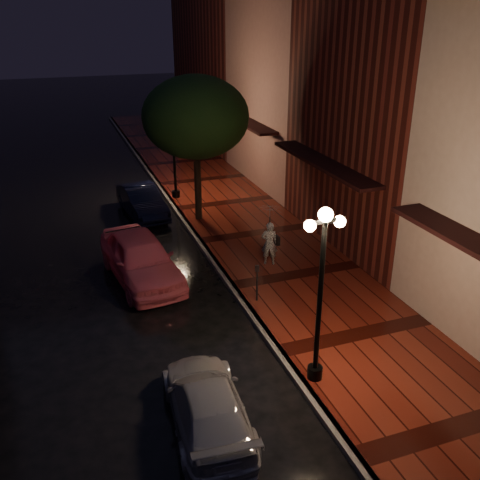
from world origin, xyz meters
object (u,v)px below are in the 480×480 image
object	(u,v)px
street_tree	(196,120)
parking_meter	(257,279)
streetlamp_far	(174,145)
silver_car	(207,405)
woman_with_umbrella	(270,226)
pink_car	(141,258)
streetlamp_near	(321,287)
navy_car	(142,201)

from	to	relation	value
street_tree	parking_meter	distance (m)	7.90
streetlamp_far	silver_car	distance (m)	14.91
woman_with_umbrella	pink_car	bearing A→B (deg)	16.80
pink_car	streetlamp_far	bearing A→B (deg)	61.03
streetlamp_far	parking_meter	size ratio (longest dim) A/B	3.69
pink_car	woman_with_umbrella	xyz separation A→B (m)	(4.28, -0.57, 0.77)
parking_meter	streetlamp_far	bearing A→B (deg)	96.24
streetlamp_far	street_tree	xyz separation A→B (m)	(0.26, -3.01, 1.64)
street_tree	woman_with_umbrella	world-z (taller)	street_tree
streetlamp_near	silver_car	size ratio (longest dim) A/B	1.12
streetlamp_far	streetlamp_near	bearing A→B (deg)	-90.00
street_tree	navy_car	world-z (taller)	street_tree
silver_car	woman_with_umbrella	world-z (taller)	woman_with_umbrella
streetlamp_near	pink_car	distance (m)	7.47
streetlamp_near	woman_with_umbrella	bearing A→B (deg)	77.39
street_tree	woman_with_umbrella	xyz separation A→B (m)	(1.10, -4.93, -2.69)
silver_car	woman_with_umbrella	bearing A→B (deg)	-117.81
navy_car	woman_with_umbrella	size ratio (longest dim) A/B	1.81
navy_car	streetlamp_far	bearing A→B (deg)	32.48
navy_car	woman_with_umbrella	bearing A→B (deg)	-69.97
pink_car	woman_with_umbrella	bearing A→B (deg)	-14.91
woman_with_umbrella	streetlamp_near	bearing A→B (deg)	101.75
street_tree	woman_with_umbrella	distance (m)	5.72
street_tree	navy_car	distance (m)	4.45
streetlamp_far	silver_car	xyz separation A→B (m)	(-2.81, -14.50, -2.04)
street_tree	woman_with_umbrella	bearing A→B (deg)	-77.45
parking_meter	street_tree	bearing A→B (deg)	94.25
street_tree	pink_car	distance (m)	6.41
pink_car	parking_meter	world-z (taller)	pink_car
streetlamp_near	navy_car	size ratio (longest dim) A/B	1.12
silver_car	streetlamp_far	bearing A→B (deg)	-96.38
street_tree	pink_car	xyz separation A→B (m)	(-3.18, -4.36, -3.46)
woman_with_umbrella	parking_meter	world-z (taller)	woman_with_umbrella
streetlamp_far	parking_meter	distance (m)	10.29
woman_with_umbrella	parking_meter	size ratio (longest dim) A/B	1.82
silver_car	parking_meter	world-z (taller)	parking_meter
streetlamp_near	streetlamp_far	bearing A→B (deg)	90.00
streetlamp_far	parking_meter	xyz separation A→B (m)	(0.04, -10.14, -1.74)
navy_car	parking_meter	bearing A→B (deg)	-83.96
streetlamp_near	woman_with_umbrella	distance (m)	6.30
streetlamp_near	parking_meter	size ratio (longest dim) A/B	3.69
streetlamp_near	pink_car	bearing A→B (deg)	113.77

